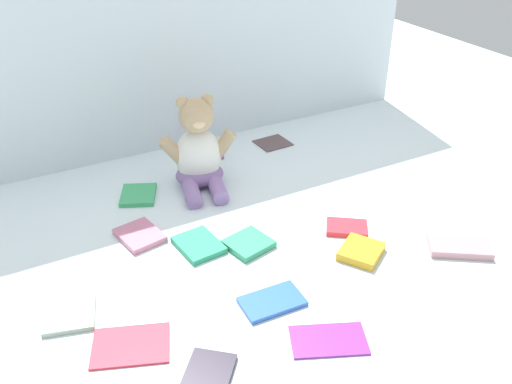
{
  "coord_description": "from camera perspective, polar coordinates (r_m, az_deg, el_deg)",
  "views": [
    {
      "loc": [
        -0.53,
        -1.07,
        0.76
      ],
      "look_at": [
        -0.01,
        -0.1,
        0.1
      ],
      "focal_mm": 39.3,
      "sensor_mm": 36.0,
      "label": 1
    }
  ],
  "objects": [
    {
      "name": "book_case_8",
      "position": [
        1.0,
        -4.95,
        -18.19
      ],
      "size": [
        0.13,
        0.13,
        0.01
      ],
      "primitive_type": "cube",
      "rotation": [
        0.0,
        0.0,
        5.58
      ],
      "color": "#26212F",
      "rests_on": "ground_plane"
    },
    {
      "name": "book_case_9",
      "position": [
        1.33,
        -11.75,
        -4.34
      ],
      "size": [
        0.1,
        0.12,
        0.01
      ],
      "primitive_type": "cube",
      "rotation": [
        0.0,
        0.0,
        0.19
      ],
      "color": "#BE6B87",
      "rests_on": "ground_plane"
    },
    {
      "name": "book_case_4",
      "position": [
        1.13,
        1.65,
        -11.09
      ],
      "size": [
        0.13,
        0.08,
        0.01
      ],
      "primitive_type": "cube",
      "rotation": [
        0.0,
        0.0,
        1.53
      ],
      "color": "blue",
      "rests_on": "ground_plane"
    },
    {
      "name": "book_case_0",
      "position": [
        1.27,
        -5.85,
        -5.38
      ],
      "size": [
        0.1,
        0.12,
        0.01
      ],
      "primitive_type": "cube",
      "rotation": [
        0.0,
        0.0,
        0.1
      ],
      "color": "#248F60",
      "rests_on": "ground_plane"
    },
    {
      "name": "book_case_5",
      "position": [
        1.07,
        -12.64,
        -14.91
      ],
      "size": [
        0.16,
        0.14,
        0.01
      ],
      "primitive_type": "cube",
      "rotation": [
        0.0,
        0.0,
        4.35
      ],
      "color": "red",
      "rests_on": "ground_plane"
    },
    {
      "name": "book_case_10",
      "position": [
        1.16,
        -18.43,
        -11.61
      ],
      "size": [
        0.12,
        0.13,
        0.01
      ],
      "primitive_type": "cube",
      "rotation": [
        0.0,
        0.0,
        2.87
      ],
      "color": "#92A893",
      "rests_on": "ground_plane"
    },
    {
      "name": "ground_plane",
      "position": [
        1.41,
        -1.45,
        -1.51
      ],
      "size": [
        3.2,
        3.2,
        0.0
      ],
      "primitive_type": "plane",
      "color": "silver"
    },
    {
      "name": "book_case_2",
      "position": [
        1.48,
        -11.89,
        -0.3
      ],
      "size": [
        0.12,
        0.13,
        0.01
      ],
      "primitive_type": "cube",
      "rotation": [
        0.0,
        0.0,
        2.72
      ],
      "color": "#3AA263",
      "rests_on": "ground_plane"
    },
    {
      "name": "book_case_7",
      "position": [
        1.27,
        10.66,
        -5.97
      ],
      "size": [
        0.12,
        0.12,
        0.02
      ],
      "primitive_type": "cube",
      "rotation": [
        0.0,
        0.0,
        2.14
      ],
      "color": "gold",
      "rests_on": "ground_plane"
    },
    {
      "name": "backdrop_drape",
      "position": [
        1.63,
        -8.63,
        16.61
      ],
      "size": [
        1.58,
        0.03,
        0.73
      ],
      "primitive_type": "cube",
      "color": "silver",
      "rests_on": "ground_plane"
    },
    {
      "name": "book_case_13",
      "position": [
        1.27,
        -0.77,
        -5.29
      ],
      "size": [
        0.11,
        0.11,
        0.02
      ],
      "primitive_type": "cube",
      "rotation": [
        0.0,
        0.0,
        1.8
      ],
      "color": "#2B9060",
      "rests_on": "ground_plane"
    },
    {
      "name": "book_case_12",
      "position": [
        1.73,
        1.72,
        5.07
      ],
      "size": [
        0.1,
        0.09,
        0.01
      ],
      "primitive_type": "cube",
      "rotation": [
        0.0,
        0.0,
        1.62
      ],
      "color": "brown",
      "rests_on": "ground_plane"
    },
    {
      "name": "book_case_3",
      "position": [
        1.06,
        7.4,
        -14.64
      ],
      "size": [
        0.16,
        0.13,
        0.01
      ],
      "primitive_type": "cube",
      "rotation": [
        0.0,
        0.0,
        4.3
      ],
      "color": "#7E2D8F",
      "rests_on": "ground_plane"
    },
    {
      "name": "book_case_11",
      "position": [
        1.34,
        19.99,
        -5.28
      ],
      "size": [
        0.15,
        0.13,
        0.02
      ],
      "primitive_type": "cube",
      "rotation": [
        0.0,
        0.0,
        4.13
      ],
      "color": "#B58289",
      "rests_on": "ground_plane"
    },
    {
      "name": "teddy_bear",
      "position": [
        1.47,
        -5.85,
        3.92
      ],
      "size": [
        0.21,
        0.2,
        0.25
      ],
      "rotation": [
        0.0,
        0.0,
        -0.24
      ],
      "color": "white",
      "rests_on": "ground_plane"
    },
    {
      "name": "book_case_6",
      "position": [
        1.68,
        -4.97,
        4.12
      ],
      "size": [
        0.1,
        0.12,
        0.01
      ],
      "primitive_type": "cube",
      "rotation": [
        0.0,
        0.0,
        2.92
      ],
      "color": "purple",
      "rests_on": "ground_plane"
    },
    {
      "name": "book_case_1",
      "position": [
        1.34,
        9.22,
        -3.61
      ],
      "size": [
        0.12,
        0.11,
        0.01
      ],
      "primitive_type": "cube",
      "rotation": [
        0.0,
        0.0,
        4.09
      ],
      "color": "red",
      "rests_on": "ground_plane"
    }
  ]
}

